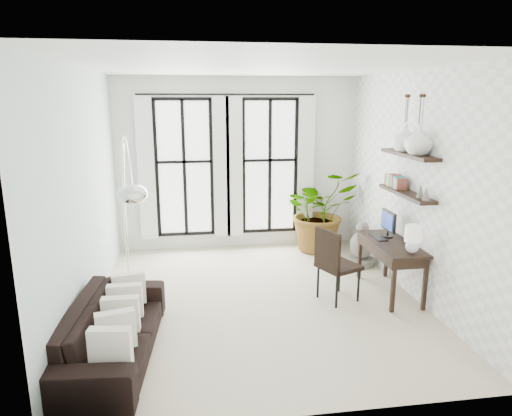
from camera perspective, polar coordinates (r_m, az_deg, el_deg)
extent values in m
plane|color=beige|center=(6.66, 0.19, -11.36)|extent=(5.00, 5.00, 0.00)
plane|color=white|center=(6.06, 0.22, 17.27)|extent=(5.00, 5.00, 0.00)
plane|color=silver|center=(6.25, -20.67, 1.54)|extent=(0.00, 5.00, 5.00)
plane|color=white|center=(6.86, 19.15, 2.66)|extent=(0.00, 5.00, 5.00)
plane|color=white|center=(8.61, -2.27, 5.46)|extent=(4.50, 0.00, 4.50)
cube|color=white|center=(8.54, -8.95, 4.90)|extent=(1.00, 0.02, 2.50)
cube|color=white|center=(8.48, -13.57, 4.63)|extent=(0.30, 0.04, 2.60)
cube|color=white|center=(8.46, -4.33, 4.95)|extent=(0.30, 0.04, 2.60)
cube|color=white|center=(8.67, 1.72, 5.19)|extent=(1.00, 0.02, 2.50)
cube|color=white|center=(8.48, -2.71, 4.99)|extent=(0.30, 0.04, 2.60)
cube|color=white|center=(8.72, 6.26, 5.16)|extent=(0.30, 0.04, 2.60)
cylinder|color=black|center=(8.39, -3.66, 14.00)|extent=(3.20, 0.03, 0.03)
cube|color=black|center=(6.77, 18.22, 1.74)|extent=(0.25, 1.30, 0.05)
cube|color=black|center=(6.69, 18.57, 6.35)|extent=(0.25, 1.30, 0.05)
cube|color=#B5502D|center=(7.24, 16.38, 3.51)|extent=(0.16, 0.03, 0.18)
cube|color=#346DB6|center=(7.20, 16.53, 3.45)|extent=(0.16, 0.04, 0.18)
cube|color=yellow|center=(7.16, 16.67, 3.39)|extent=(0.16, 0.04, 0.18)
cube|color=green|center=(7.12, 16.83, 3.32)|extent=(0.16, 0.04, 0.18)
cube|color=purple|center=(7.08, 16.98, 3.26)|extent=(0.16, 0.04, 0.18)
cube|color=orange|center=(7.04, 17.13, 3.19)|extent=(0.16, 0.04, 0.18)
cube|color=#4A4A4A|center=(7.00, 17.29, 3.12)|extent=(0.16, 0.04, 0.18)
cube|color=#38C6B9|center=(6.96, 17.44, 3.06)|extent=(0.16, 0.04, 0.18)
cube|color=#C3B38B|center=(6.92, 17.60, 2.99)|extent=(0.16, 0.04, 0.18)
cube|color=brown|center=(6.88, 17.76, 2.92)|extent=(0.16, 0.04, 0.18)
cone|color=slate|center=(6.40, 19.87, 2.01)|extent=(0.10, 0.10, 0.18)
cone|color=slate|center=(6.27, 20.50, 1.74)|extent=(0.10, 0.10, 0.18)
imported|color=black|center=(5.44, -17.48, -14.32)|extent=(1.03, 2.26, 0.64)
cube|color=silver|center=(4.73, -17.73, -16.31)|extent=(0.40, 0.12, 0.40)
cube|color=silver|center=(5.03, -17.09, -14.35)|extent=(0.40, 0.12, 0.40)
cube|color=silver|center=(5.34, -16.54, -12.62)|extent=(0.40, 0.12, 0.40)
cube|color=silver|center=(5.65, -16.05, -11.07)|extent=(0.40, 0.12, 0.40)
cube|color=silver|center=(5.97, -15.61, -9.69)|extent=(0.40, 0.12, 0.40)
imported|color=#2D7228|center=(8.61, 7.92, -0.29)|extent=(1.65, 1.52, 1.54)
cube|color=black|center=(6.88, 16.58, -4.29)|extent=(0.56, 1.33, 0.04)
cube|color=black|center=(6.90, 16.37, -5.03)|extent=(0.51, 1.27, 0.12)
cube|color=black|center=(6.40, 16.79, -9.35)|extent=(0.05, 0.05, 0.73)
cube|color=black|center=(6.60, 20.37, -8.94)|extent=(0.05, 0.05, 0.73)
cube|color=black|center=(7.45, 12.85, -5.84)|extent=(0.05, 0.05, 0.73)
cube|color=black|center=(7.62, 16.02, -5.60)|extent=(0.05, 0.05, 0.73)
cube|color=black|center=(7.05, 16.25, -1.56)|extent=(0.04, 0.42, 0.30)
cube|color=navy|center=(7.04, 16.06, -1.57)|extent=(0.00, 0.36, 0.24)
cube|color=black|center=(7.06, 14.98, -3.50)|extent=(0.15, 0.40, 0.02)
sphere|color=silver|center=(6.44, 18.94, -4.67)|extent=(0.18, 0.18, 0.18)
cylinder|color=white|center=(6.38, 19.07, -3.04)|extent=(0.22, 0.22, 0.22)
cube|color=black|center=(6.58, 10.31, -7.18)|extent=(0.66, 0.66, 0.06)
cube|color=black|center=(6.35, 8.90, -5.22)|extent=(0.24, 0.48, 0.56)
cylinder|color=black|center=(6.44, 9.06, -10.15)|extent=(0.03, 0.03, 0.47)
cylinder|color=black|center=(6.57, 12.46, -9.84)|extent=(0.03, 0.03, 0.47)
cylinder|color=black|center=(6.80, 8.05, -8.83)|extent=(0.03, 0.03, 0.47)
cylinder|color=black|center=(6.92, 11.29, -8.56)|extent=(0.03, 0.03, 0.47)
cylinder|color=silver|center=(7.51, -15.57, -8.52)|extent=(0.36, 0.36, 0.10)
cylinder|color=silver|center=(7.34, -15.81, -4.94)|extent=(0.04, 0.04, 0.99)
ellipsoid|color=silver|center=(4.94, -15.18, 1.68)|extent=(0.32, 0.32, 0.21)
cylinder|color=slate|center=(8.13, 12.94, -6.54)|extent=(0.43, 0.43, 0.13)
ellipsoid|color=slate|center=(8.03, 13.06, -4.50)|extent=(0.39, 0.39, 0.48)
sphere|color=slate|center=(7.95, 13.17, -2.42)|extent=(0.22, 0.22, 0.22)
imported|color=white|center=(6.45, 19.71, 7.96)|extent=(0.37, 0.37, 0.38)
imported|color=white|center=(6.80, 18.14, 8.32)|extent=(0.37, 0.37, 0.38)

